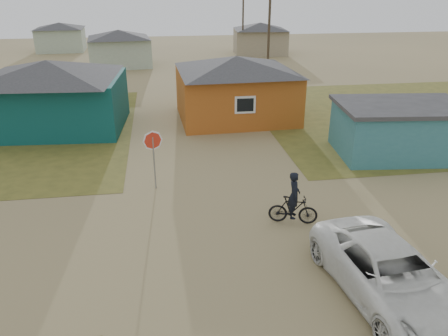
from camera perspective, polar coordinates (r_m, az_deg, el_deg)
The scene contains 13 objects.
ground at distance 15.18m, azimuth 1.36°, elevation -8.98°, with size 120.00×120.00×0.00m, color #988557.
grass_ne at distance 31.42m, azimuth 23.14°, elevation 6.45°, with size 20.00×18.00×0.00m, color olive.
house_teal at distance 27.55m, azimuth -21.68°, elevation 8.96°, with size 8.93×7.08×4.00m.
house_yellow at distance 27.74m, azimuth 1.58°, elevation 10.55°, with size 7.72×6.76×3.90m.
shed_turquoise at distance 23.47m, azimuth 22.06°, elevation 4.71°, with size 6.71×4.93×2.60m.
house_pale_west at distance 47.21m, azimuth -13.48°, elevation 15.05°, with size 7.04×6.15×3.60m.
house_beige_east at distance 54.41m, azimuth 4.74°, elevation 16.59°, with size 6.95×6.05×3.60m.
house_pale_north at distance 60.14m, azimuth -20.56°, elevation 15.80°, with size 6.28×5.81×3.40m.
utility_pole_near at distance 35.95m, azimuth 5.87°, elevation 16.82°, with size 1.40×0.20×8.00m.
utility_pole_far at distance 51.73m, azimuth 2.50°, elevation 18.84°, with size 1.40×0.20×8.00m.
stop_sign at distance 18.05m, azimuth -9.24°, elevation 2.77°, with size 0.83×0.12×2.56m.
cyclist at distance 15.84m, azimuth 9.05°, elevation -4.79°, with size 1.83×0.99×1.99m.
vehicle at distance 13.01m, azimuth 20.88°, elevation -12.82°, with size 2.53×5.49×1.53m, color white.
Camera 1 is at (-2.26, -12.64, 8.10)m, focal length 35.00 mm.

